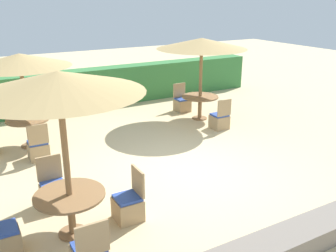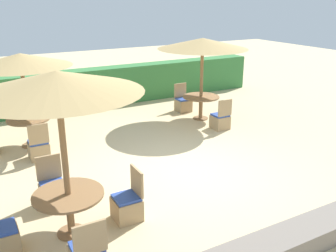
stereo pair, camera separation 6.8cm
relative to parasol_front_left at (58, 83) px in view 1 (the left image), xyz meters
name	(u,v)px [view 1 (the left image)]	position (x,y,z in m)	size (l,w,h in m)	color
ground_plane	(181,171)	(2.77, 1.10, -2.55)	(40.00, 40.00, 0.00)	#D1BA8C
hedge_row	(92,88)	(2.77, 7.16, -1.89)	(13.00, 0.70, 1.33)	#387A3D
stone_border	(290,242)	(2.77, -2.10, -2.37)	(10.00, 0.56, 0.35)	slate
parasol_front_left	(58,83)	(0.00, 0.00, 0.00)	(2.53, 2.53, 2.73)	olive
round_table_front_left	(70,202)	(0.00, 0.00, -1.95)	(1.14, 1.14, 0.74)	olive
patio_chair_front_left_north	(54,192)	(-0.04, 1.07, -2.29)	(0.46, 0.46, 0.93)	tan
patio_chair_front_left_east	(129,206)	(0.99, -0.05, -2.29)	(0.46, 0.46, 0.93)	tan
patio_chair_front_left_west	(3,239)	(-1.05, 0.01, -2.29)	(0.46, 0.46, 0.93)	tan
parasol_back_right	(202,44)	(5.29, 4.08, -0.18)	(2.74, 2.74, 2.54)	olive
round_table_back_right	(200,101)	(5.29, 4.08, -1.95)	(1.15, 1.15, 0.74)	olive
patio_chair_back_right_north	(182,104)	(5.23, 5.07, -2.29)	(0.46, 0.46, 0.93)	tan
patio_chair_back_right_south	(220,120)	(5.26, 2.99, -2.29)	(0.46, 0.46, 0.93)	tan
parasol_back_left	(20,61)	(0.11, 4.33, -0.30)	(2.47, 2.47, 2.42)	olive
round_table_back_left	(28,125)	(0.11, 4.33, -1.96)	(1.08, 1.08, 0.75)	olive
patio_chair_back_left_south	(38,149)	(0.15, 3.38, -2.29)	(0.46, 0.46, 0.93)	tan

